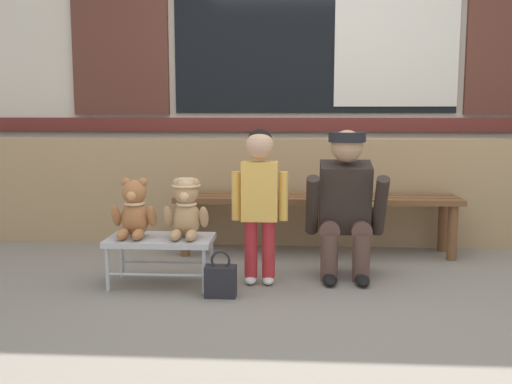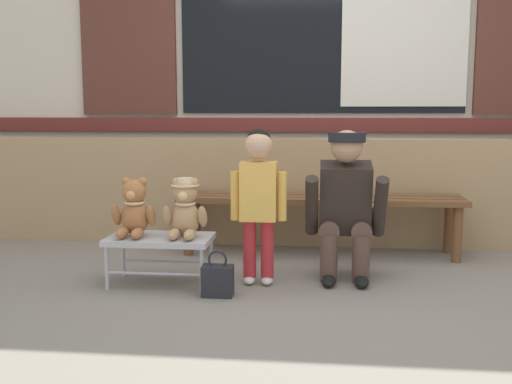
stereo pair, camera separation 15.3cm
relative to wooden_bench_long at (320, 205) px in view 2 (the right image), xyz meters
name	(u,v)px [view 2 (the right image)]	position (x,y,z in m)	size (l,w,h in m)	color
ground_plane	(318,298)	(0.00, -1.06, -0.37)	(60.00, 60.00, 0.00)	gray
brick_low_wall	(320,192)	(0.00, 0.37, 0.05)	(8.20, 0.25, 0.85)	tan
shop_facade	(322,32)	(0.00, 0.88, 1.37)	(8.37, 0.26, 3.47)	beige
wooden_bench_long	(320,205)	(0.00, 0.00, 0.00)	(2.10, 0.40, 0.44)	brown
small_display_bench	(160,242)	(-0.98, -0.88, -0.11)	(0.64, 0.36, 0.30)	#BCBCC1
teddy_bear_plain	(134,210)	(-1.14, -0.88, 0.09)	(0.28, 0.26, 0.36)	#A86B3D
teddy_bear_with_hat	(185,209)	(-0.82, -0.88, 0.10)	(0.28, 0.27, 0.36)	tan
child_standing	(259,189)	(-0.38, -0.81, 0.22)	(0.35, 0.18, 0.96)	#B7282D
adult_crouching	(347,204)	(0.17, -0.64, 0.11)	(0.50, 0.49, 0.95)	brown
handbag_on_ground	(218,280)	(-0.58, -1.09, -0.28)	(0.18, 0.11, 0.27)	#232328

